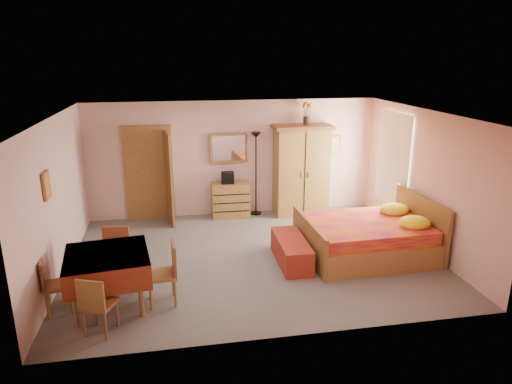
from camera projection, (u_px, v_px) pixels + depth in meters
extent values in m
plane|color=slate|center=(254.00, 257.00, 8.35)|extent=(6.50, 6.50, 0.00)
plane|color=brown|center=(253.00, 114.00, 7.60)|extent=(6.50, 6.50, 0.00)
cube|color=beige|center=(234.00, 158.00, 10.33)|extent=(6.50, 0.10, 2.60)
cube|color=beige|center=(289.00, 245.00, 5.62)|extent=(6.50, 0.10, 2.60)
cube|color=beige|center=(57.00, 199.00, 7.41)|extent=(0.10, 5.00, 2.60)
cube|color=beige|center=(424.00, 180.00, 8.53)|extent=(0.10, 5.00, 2.60)
cube|color=#9E6B35|center=(149.00, 174.00, 10.05)|extent=(1.06, 0.12, 2.15)
cube|color=white|center=(393.00, 159.00, 9.61)|extent=(0.08, 1.40, 1.95)
cube|color=orange|center=(46.00, 185.00, 6.74)|extent=(0.04, 0.32, 0.42)
cube|color=#D8BF59|center=(334.00, 144.00, 10.63)|extent=(0.30, 0.04, 0.40)
cube|color=#A77838|center=(231.00, 200.00, 10.33)|extent=(0.85, 0.44, 0.79)
cube|color=white|center=(229.00, 148.00, 10.19)|extent=(0.86, 0.11, 0.67)
cube|color=black|center=(228.00, 178.00, 10.17)|extent=(0.29, 0.22, 0.26)
cube|color=black|center=(256.00, 174.00, 10.34)|extent=(0.29, 0.29, 1.91)
cube|color=#A77838|center=(301.00, 170.00, 10.38)|extent=(1.33, 0.71, 2.06)
cube|color=yellow|center=(307.00, 113.00, 10.10)|extent=(0.20, 0.20, 0.50)
cube|color=#B81242|center=(366.00, 228.00, 8.30)|extent=(2.33, 1.86, 1.06)
cube|color=maroon|center=(291.00, 251.00, 8.08)|extent=(0.52, 1.33, 0.44)
cube|color=maroon|center=(109.00, 280.00, 6.59)|extent=(1.29, 1.29, 0.84)
cube|color=brown|center=(99.00, 303.00, 5.98)|extent=(0.50, 0.50, 0.84)
cube|color=#AD7F3A|center=(114.00, 259.00, 7.18)|extent=(0.49, 0.49, 0.94)
cube|color=#AC733A|center=(57.00, 285.00, 6.48)|extent=(0.46, 0.46, 0.84)
cube|color=#A77138|center=(161.00, 274.00, 6.68)|extent=(0.46, 0.46, 0.94)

